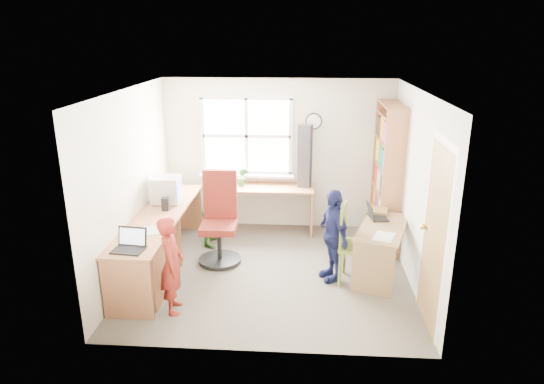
# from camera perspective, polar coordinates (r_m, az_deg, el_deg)

# --- Properties ---
(room) EXTENTS (3.64, 3.44, 2.44)m
(room) POSITION_cam_1_polar(r_m,az_deg,el_deg) (6.20, 0.01, 1.03)
(room) COLOR #49433A
(room) RESTS_ON ground
(l_desk) EXTENTS (2.38, 2.95, 0.75)m
(l_desk) POSITION_cam_1_polar(r_m,az_deg,el_deg) (6.34, -12.27, -6.37)
(l_desk) COLOR #AE6D45
(l_desk) RESTS_ON ground
(right_desk) EXTENTS (0.87, 1.29, 0.68)m
(right_desk) POSITION_cam_1_polar(r_m,az_deg,el_deg) (6.47, 12.76, -5.53)
(right_desk) COLOR olive
(right_desk) RESTS_ON ground
(bookshelf) EXTENTS (0.30, 1.02, 2.10)m
(bookshelf) POSITION_cam_1_polar(r_m,az_deg,el_deg) (7.40, 13.36, 1.64)
(bookshelf) COLOR #AE6D45
(bookshelf) RESTS_ON ground
(swivel_chair) EXTENTS (0.60, 0.60, 1.27)m
(swivel_chair) POSITION_cam_1_polar(r_m,az_deg,el_deg) (6.75, -6.18, -3.69)
(swivel_chair) COLOR black
(swivel_chair) RESTS_ON ground
(wooden_chair) EXTENTS (0.53, 0.53, 1.03)m
(wooden_chair) POSITION_cam_1_polar(r_m,az_deg,el_deg) (6.21, 9.41, -5.72)
(wooden_chair) COLOR olive
(wooden_chair) RESTS_ON ground
(crt_monitor) EXTENTS (0.40, 0.36, 0.38)m
(crt_monitor) POSITION_cam_1_polar(r_m,az_deg,el_deg) (7.01, -12.36, 0.28)
(crt_monitor) COLOR silver
(crt_monitor) RESTS_ON l_desk
(laptop_left) EXTENTS (0.37, 0.31, 0.23)m
(laptop_left) POSITION_cam_1_polar(r_m,az_deg,el_deg) (5.66, -16.36, -5.93)
(laptop_left) COLOR black
(laptop_left) RESTS_ON l_desk
(laptop_right) EXTENTS (0.29, 0.33, 0.21)m
(laptop_right) POSITION_cam_1_polar(r_m,az_deg,el_deg) (6.65, 12.03, -2.64)
(laptop_right) COLOR black
(laptop_right) RESTS_ON right_desk
(speaker_a) EXTENTS (0.10, 0.10, 0.18)m
(speaker_a) POSITION_cam_1_polar(r_m,az_deg,el_deg) (6.73, -12.44, -1.39)
(speaker_a) COLOR black
(speaker_a) RESTS_ON l_desk
(speaker_b) EXTENTS (0.09, 0.09, 0.17)m
(speaker_b) POSITION_cam_1_polar(r_m,az_deg,el_deg) (7.29, -11.22, 0.17)
(speaker_b) COLOR black
(speaker_b) RESTS_ON l_desk
(cd_tower) EXTENTS (0.23, 0.21, 0.98)m
(cd_tower) POSITION_cam_1_polar(r_m,az_deg,el_deg) (7.52, 3.88, 4.25)
(cd_tower) COLOR black
(cd_tower) RESTS_ON l_desk
(game_box) EXTENTS (0.33, 0.33, 0.05)m
(game_box) POSITION_cam_1_polar(r_m,az_deg,el_deg) (6.86, 12.30, -2.20)
(game_box) COLOR red
(game_box) RESTS_ON right_desk
(paper_a) EXTENTS (0.28, 0.33, 0.00)m
(paper_a) POSITION_cam_1_polar(r_m,az_deg,el_deg) (6.13, -13.94, -4.38)
(paper_a) COLOR beige
(paper_a) RESTS_ON l_desk
(paper_b) EXTENTS (0.33, 0.39, 0.00)m
(paper_b) POSITION_cam_1_polar(r_m,az_deg,el_deg) (6.10, 13.03, -5.14)
(paper_b) COLOR beige
(paper_b) RESTS_ON right_desk
(potted_plant) EXTENTS (0.16, 0.13, 0.29)m
(potted_plant) POSITION_cam_1_polar(r_m,az_deg,el_deg) (7.63, -3.53, 1.77)
(potted_plant) COLOR #29662A
(potted_plant) RESTS_ON l_desk
(person_red) EXTENTS (0.35, 0.46, 1.15)m
(person_red) POSITION_cam_1_polar(r_m,az_deg,el_deg) (5.61, -11.71, -8.41)
(person_red) COLOR maroon
(person_red) RESTS_ON ground
(person_green) EXTENTS (0.51, 0.61, 1.13)m
(person_green) POSITION_cam_1_polar(r_m,az_deg,el_deg) (7.30, -6.59, -1.81)
(person_green) COLOR #357930
(person_green) RESTS_ON ground
(person_navy) EXTENTS (0.54, 0.77, 1.22)m
(person_navy) POSITION_cam_1_polar(r_m,az_deg,el_deg) (6.22, 7.18, -5.06)
(person_navy) COLOR #161B47
(person_navy) RESTS_ON ground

